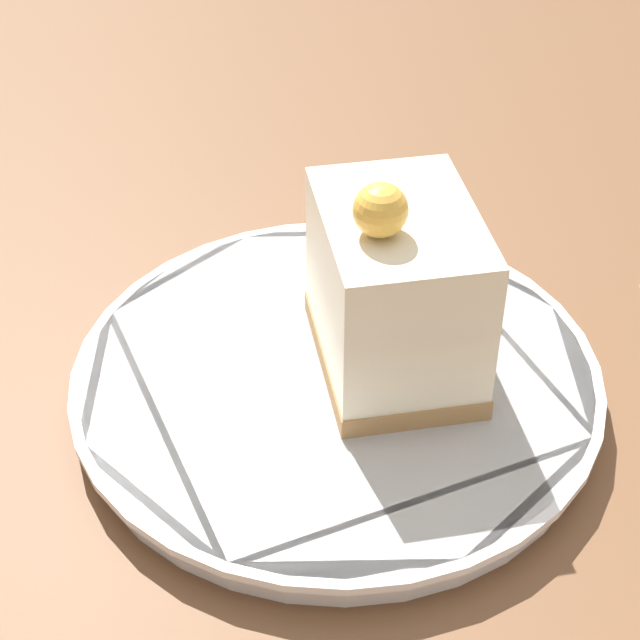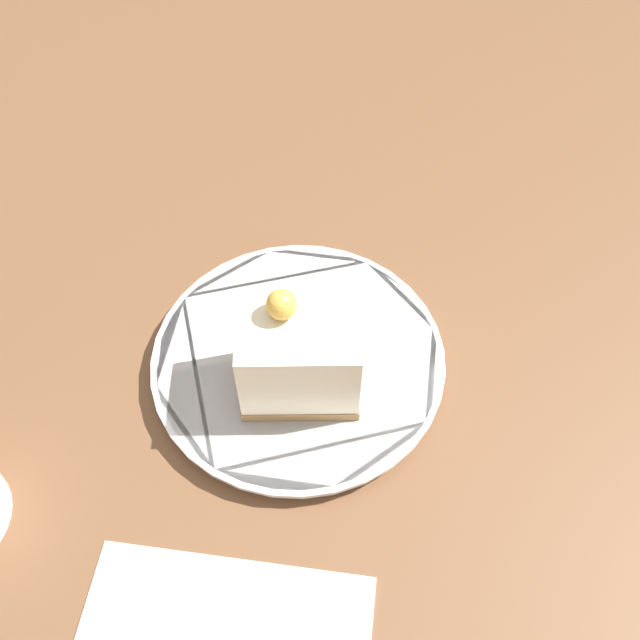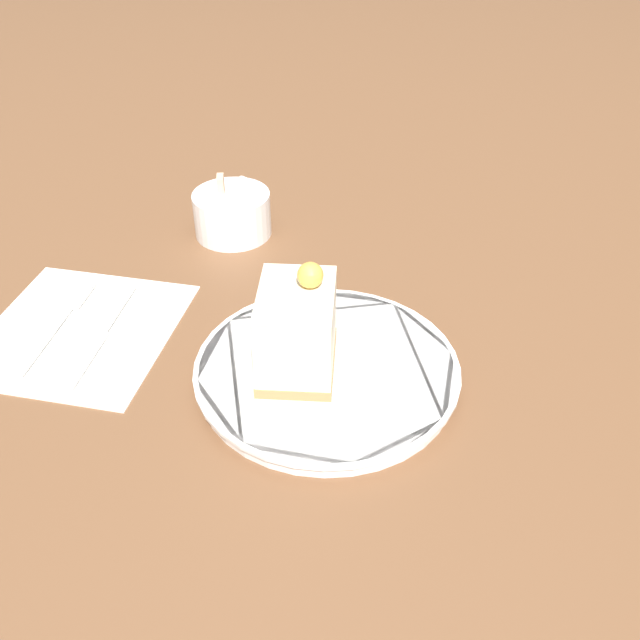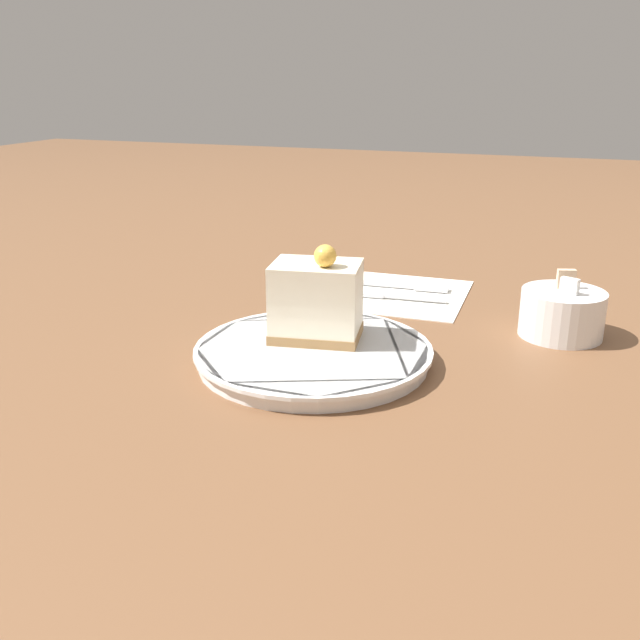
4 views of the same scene
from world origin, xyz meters
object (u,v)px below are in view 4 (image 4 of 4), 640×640
at_px(sugar_bowl, 562,313).
at_px(plate, 313,353).
at_px(fork, 403,286).
at_px(cake_slice, 316,300).
at_px(knife, 373,295).

bearing_deg(sugar_bowl, plate, -54.28).
relative_size(plate, fork, 1.60).
relative_size(cake_slice, fork, 0.68).
distance_m(fork, knife, 0.06).
bearing_deg(knife, plate, -2.92).
bearing_deg(plate, knife, -179.31).
relative_size(fork, knife, 0.93).
height_order(cake_slice, knife, cake_slice).
xyz_separation_m(fork, knife, (0.05, -0.03, 0.00)).
bearing_deg(cake_slice, plate, 3.89).
bearing_deg(fork, cake_slice, -10.62).
bearing_deg(fork, knife, -31.73).
height_order(cake_slice, fork, cake_slice).
bearing_deg(sugar_bowl, fork, -119.00).
distance_m(knife, sugar_bowl, 0.25).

